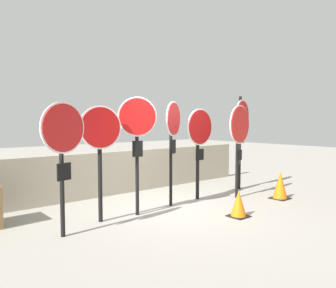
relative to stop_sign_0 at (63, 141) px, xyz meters
The scene contains 11 objects.
ground_plane 3.00m from the stop_sign_0, ahead, with size 40.00×40.00×0.00m, color gray.
fence_back 3.51m from the stop_sign_0, 40.81° to the left, with size 8.26×0.12×1.11m.
stop_sign_0 is the anchor object (origin of this frame).
stop_sign_1 0.90m from the stop_sign_0, 21.47° to the left, with size 0.79×0.19×2.17m.
stop_sign_2 1.63m from the stop_sign_0, ahead, with size 0.73×0.34×2.36m.
stop_sign_3 2.68m from the stop_sign_0, ahead, with size 0.69×0.38×2.31m.
stop_sign_4 3.54m from the stop_sign_0, ahead, with size 0.87×0.17×2.18m.
stop_sign_5 4.36m from the stop_sign_0, ahead, with size 0.93×0.20×2.27m.
stop_sign_6 5.29m from the stop_sign_0, ahead, with size 0.80×0.23×2.56m.
traffic_cone_0 3.52m from the stop_sign_0, 19.27° to the right, with size 0.37×0.37×0.53m.
traffic_cone_1 5.28m from the stop_sign_0, ahead, with size 0.41×0.41×0.67m.
Camera 1 is at (-4.59, -5.32, 1.87)m, focal length 35.00 mm.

